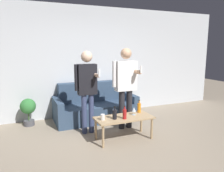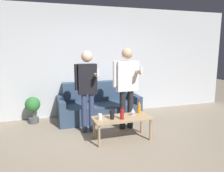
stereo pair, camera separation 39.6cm
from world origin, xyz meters
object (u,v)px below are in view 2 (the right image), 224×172
Objects in this scene: couch at (98,106)px; coffee_table at (122,120)px; person_standing_right at (127,82)px; person_standing_left at (87,84)px; bottle_orange at (139,108)px.

couch reaches higher than coffee_table.
coffee_table is 0.85m from person_standing_right.
couch is 1.16× the size of person_standing_left.
couch is 1.76× the size of coffee_table.
person_standing_right is (0.82, -0.05, 0.01)m from person_standing_left.
person_standing_left is 0.82m from person_standing_right.
bottle_orange is at bearing 20.08° from coffee_table.
couch is at bearing 115.46° from person_standing_right.
person_standing_right reaches higher than bottle_orange.
couch is at bearing 113.42° from bottle_orange.
person_standing_left is 0.97× the size of person_standing_right.
bottle_orange is at bearing -71.52° from person_standing_right.
person_standing_left reaches higher than bottle_orange.
person_standing_left is at bearing 133.39° from coffee_table.
couch is 1.37m from coffee_table.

